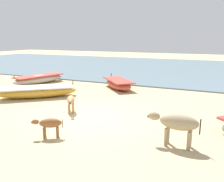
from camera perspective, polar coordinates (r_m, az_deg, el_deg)
name	(u,v)px	position (r m, az deg, el deg)	size (l,w,h in m)	color
ground	(89,117)	(9.60, -5.52, -6.20)	(80.00, 80.00, 0.00)	tan
sea_water	(170,68)	(25.07, 13.65, 5.34)	(60.00, 20.00, 0.08)	slate
fishing_boat_1	(39,79)	(17.18, -17.06, 2.78)	(2.23, 3.93, 0.76)	beige
fishing_boat_2	(118,84)	(14.74, 1.51, 1.76)	(2.88, 2.98, 0.76)	#B74733
fishing_boat_4	(37,91)	(13.16, -17.42, -0.11)	(3.91, 3.50, 0.78)	gold
cow_adult_dun	(177,123)	(7.12, 15.20, -7.39)	(1.53, 0.45, 0.99)	tan
calf_near_brown	(49,124)	(7.80, -14.70, -7.56)	(0.91, 0.63, 0.63)	brown
calf_far_tan	(71,101)	(10.12, -9.80, -2.31)	(0.74, 1.01, 0.71)	tan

